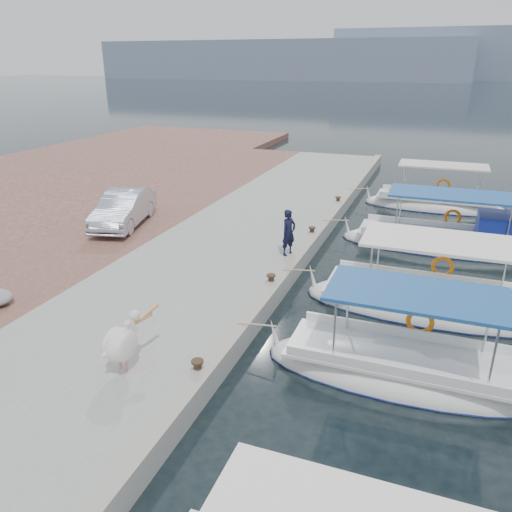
{
  "coord_description": "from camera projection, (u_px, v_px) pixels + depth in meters",
  "views": [
    {
      "loc": [
        4.11,
        -11.77,
        6.94
      ],
      "look_at": [
        -1.0,
        1.92,
        1.2
      ],
      "focal_mm": 35.0,
      "sensor_mm": 36.0,
      "label": 1
    }
  ],
  "objects": [
    {
      "name": "quay_curb",
      "position": [
        305.0,
        246.0,
        18.37
      ],
      "size": [
        0.44,
        40.0,
        0.12
      ],
      "primitive_type": "cube",
      "color": "gray",
      "rests_on": "concrete_quay"
    },
    {
      "name": "fisherman",
      "position": [
        289.0,
        233.0,
        17.45
      ],
      "size": [
        0.63,
        0.71,
        1.64
      ],
      "primitive_type": "imported",
      "rotation": [
        0.0,
        0.0,
        1.09
      ],
      "color": "black",
      "rests_on": "concrete_quay"
    },
    {
      "name": "fishing_caique_b",
      "position": [
        400.0,
        372.0,
        11.69
      ],
      "size": [
        6.45,
        2.19,
        2.83
      ],
      "color": "silver",
      "rests_on": "ground"
    },
    {
      "name": "concrete_quay",
      "position": [
        236.0,
        245.0,
        19.38
      ],
      "size": [
        6.0,
        40.0,
        0.5
      ],
      "primitive_type": "cube",
      "color": "gray",
      "rests_on": "ground"
    },
    {
      "name": "mooring_bollards",
      "position": [
        271.0,
        279.0,
        15.31
      ],
      "size": [
        0.28,
        20.28,
        0.33
      ],
      "color": "black",
      "rests_on": "concrete_quay"
    },
    {
      "name": "fishing_caique_d",
      "position": [
        444.0,
        244.0,
        19.67
      ],
      "size": [
        7.86,
        2.31,
        2.83
      ],
      "color": "silver",
      "rests_on": "ground"
    },
    {
      "name": "fishing_caique_c",
      "position": [
        427.0,
        306.0,
        14.84
      ],
      "size": [
        7.33,
        2.45,
        2.83
      ],
      "color": "silver",
      "rests_on": "ground"
    },
    {
      "name": "fishing_caique_e",
      "position": [
        434.0,
        206.0,
        25.03
      ],
      "size": [
        6.91,
        2.05,
        2.83
      ],
      "color": "silver",
      "rests_on": "ground"
    },
    {
      "name": "ground",
      "position": [
        265.0,
        323.0,
        14.14
      ],
      "size": [
        400.0,
        400.0,
        0.0
      ],
      "primitive_type": "plane",
      "color": "black",
      "rests_on": "ground"
    },
    {
      "name": "parked_car",
      "position": [
        123.0,
        209.0,
        20.67
      ],
      "size": [
        2.51,
        4.55,
        1.42
      ],
      "primitive_type": "imported",
      "rotation": [
        0.0,
        0.0,
        0.25
      ],
      "color": "#B4BDCD",
      "rests_on": "cobblestone_strip"
    },
    {
      "name": "cobblestone_strip",
      "position": [
        126.0,
        231.0,
        21.01
      ],
      "size": [
        4.0,
        40.0,
        0.5
      ],
      "primitive_type": "cube",
      "color": "brown",
      "rests_on": "ground"
    },
    {
      "name": "pelican",
      "position": [
        122.0,
        343.0,
        10.96
      ],
      "size": [
        0.77,
        1.66,
        1.28
      ],
      "color": "tan",
      "rests_on": "concrete_quay"
    }
  ]
}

